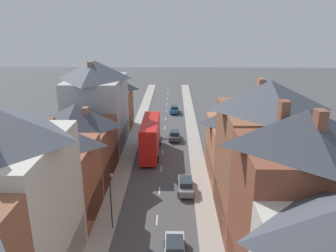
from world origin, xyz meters
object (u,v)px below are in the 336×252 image
Objects in this scene: car_parked_left_a at (174,109)px; street_lamp at (111,199)px; car_near_blue at (174,135)px; car_parked_left_b at (186,185)px; double_decker_bus_lead at (150,137)px; car_near_silver at (175,248)px.

street_lamp is at bearing -98.26° from car_parked_left_a.
car_parked_left_a is (0.00, 16.84, 0.02)m from car_near_blue.
double_decker_bus_lead is at bearing 113.56° from car_parked_left_b.
car_parked_left_a is 42.18m from street_lamp.
double_decker_bus_lead is 22.91m from car_near_silver.
car_near_silver is at bearing -33.40° from street_lamp.
car_near_silver is 7.63m from street_lamp.
double_decker_bus_lead reaches higher than car_parked_left_b.
car_parked_left_a reaches higher than car_near_blue.
street_lamp is at bearing -103.69° from car_near_blue.
car_parked_left_b is (4.91, -11.26, -1.97)m from double_decker_bus_lead.
street_lamp reaches higher than car_parked_left_b.
car_parked_left_b is at bearing -85.76° from car_near_blue.
street_lamp reaches higher than car_parked_left_a.
double_decker_bus_lead is at bearing -98.87° from car_parked_left_a.
street_lamp is (-7.35, -7.29, 2.40)m from car_parked_left_b.
car_near_silver is at bearing -80.90° from double_decker_bus_lead.
double_decker_bus_lead reaches higher than car_parked_left_a.
double_decker_bus_lead is 2.45× the size of car_parked_left_b.
double_decker_bus_lead is 2.83× the size of car_near_blue.
double_decker_bus_lead is at bearing -119.84° from car_near_blue.
street_lamp is (-2.44, -18.55, 0.43)m from double_decker_bus_lead.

